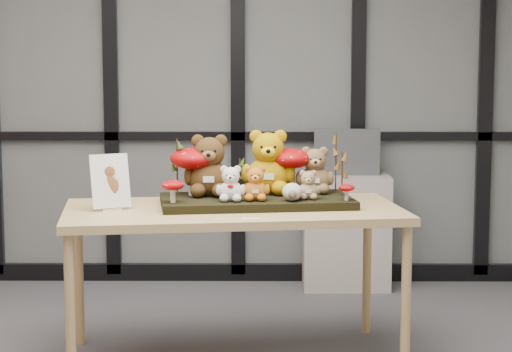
{
  "coord_description": "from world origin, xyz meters",
  "views": [
    {
      "loc": [
        0.62,
        -4.1,
        1.6
      ],
      "look_at": [
        0.59,
        0.65,
        0.99
      ],
      "focal_mm": 65.0,
      "sensor_mm": 36.0,
      "label": 1
    }
  ],
  "objects_px": {
    "display_table": "(233,220)",
    "bear_beige_small": "(308,183)",
    "mushroom_back_left": "(194,169)",
    "monitor": "(347,152)",
    "diorama_tray": "(256,201)",
    "plush_cream_hedgehog": "(292,191)",
    "mushroom_back_right": "(290,168)",
    "sign_holder": "(110,184)",
    "cabinet": "(346,232)",
    "bear_brown_medium": "(210,162)",
    "mushroom_front_left": "(173,190)",
    "mushroom_front_right": "(347,191)",
    "bear_small_yellow": "(255,181)",
    "bear_pooh_yellow": "(268,159)",
    "bear_tan_back": "(315,167)",
    "bear_white_bow": "(231,182)"
  },
  "relations": [
    {
      "from": "display_table",
      "to": "bear_beige_small",
      "type": "height_order",
      "value": "bear_beige_small"
    },
    {
      "from": "mushroom_back_left",
      "to": "monitor",
      "type": "height_order",
      "value": "mushroom_back_left"
    },
    {
      "from": "diorama_tray",
      "to": "bear_beige_small",
      "type": "xyz_separation_m",
      "value": [
        0.27,
        -0.06,
        0.11
      ]
    },
    {
      "from": "plush_cream_hedgehog",
      "to": "mushroom_back_right",
      "type": "bearing_deg",
      "value": 82.32
    },
    {
      "from": "sign_holder",
      "to": "diorama_tray",
      "type": "bearing_deg",
      "value": -15.68
    },
    {
      "from": "cabinet",
      "to": "mushroom_back_right",
      "type": "bearing_deg",
      "value": -108.31
    },
    {
      "from": "bear_brown_medium",
      "to": "sign_holder",
      "type": "relative_size",
      "value": 1.26
    },
    {
      "from": "display_table",
      "to": "mushroom_back_left",
      "type": "bearing_deg",
      "value": 135.33
    },
    {
      "from": "mushroom_back_left",
      "to": "mushroom_front_left",
      "type": "height_order",
      "value": "mushroom_back_left"
    },
    {
      "from": "display_table",
      "to": "mushroom_front_right",
      "type": "bearing_deg",
      "value": -10.21
    },
    {
      "from": "plush_cream_hedgehog",
      "to": "mushroom_back_right",
      "type": "height_order",
      "value": "mushroom_back_right"
    },
    {
      "from": "bear_small_yellow",
      "to": "monitor",
      "type": "distance_m",
      "value": 1.73
    },
    {
      "from": "bear_pooh_yellow",
      "to": "bear_beige_small",
      "type": "bearing_deg",
      "value": -52.97
    },
    {
      "from": "cabinet",
      "to": "mushroom_front_right",
      "type": "bearing_deg",
      "value": -95.26
    },
    {
      "from": "bear_tan_back",
      "to": "mushroom_back_left",
      "type": "relative_size",
      "value": 0.99
    },
    {
      "from": "mushroom_back_left",
      "to": "mushroom_back_right",
      "type": "relative_size",
      "value": 1.05
    },
    {
      "from": "bear_white_bow",
      "to": "monitor",
      "type": "height_order",
      "value": "monitor"
    },
    {
      "from": "bear_pooh_yellow",
      "to": "bear_tan_back",
      "type": "relative_size",
      "value": 1.37
    },
    {
      "from": "bear_white_bow",
      "to": "mushroom_front_right",
      "type": "relative_size",
      "value": 2.16
    },
    {
      "from": "bear_pooh_yellow",
      "to": "bear_small_yellow",
      "type": "distance_m",
      "value": 0.28
    },
    {
      "from": "mushroom_back_left",
      "to": "sign_holder",
      "type": "distance_m",
      "value": 0.48
    },
    {
      "from": "mushroom_back_right",
      "to": "mushroom_front_left",
      "type": "xyz_separation_m",
      "value": [
        -0.61,
        -0.37,
        -0.07
      ]
    },
    {
      "from": "display_table",
      "to": "mushroom_front_right",
      "type": "height_order",
      "value": "mushroom_front_right"
    },
    {
      "from": "mushroom_back_right",
      "to": "cabinet",
      "type": "relative_size",
      "value": 0.34
    },
    {
      "from": "bear_pooh_yellow",
      "to": "display_table",
      "type": "bearing_deg",
      "value": -137.0
    },
    {
      "from": "mushroom_back_left",
      "to": "mushroom_front_left",
      "type": "relative_size",
      "value": 2.2
    },
    {
      "from": "bear_tan_back",
      "to": "mushroom_front_right",
      "type": "xyz_separation_m",
      "value": [
        0.15,
        -0.27,
        -0.09
      ]
    },
    {
      "from": "monitor",
      "to": "bear_small_yellow",
      "type": "bearing_deg",
      "value": -111.04
    },
    {
      "from": "display_table",
      "to": "bear_small_yellow",
      "type": "xyz_separation_m",
      "value": [
        0.12,
        -0.03,
        0.21
      ]
    },
    {
      "from": "monitor",
      "to": "mushroom_back_left",
      "type": "bearing_deg",
      "value": -123.82
    },
    {
      "from": "diorama_tray",
      "to": "mushroom_back_left",
      "type": "relative_size",
      "value": 3.57
    },
    {
      "from": "bear_tan_back",
      "to": "sign_holder",
      "type": "bearing_deg",
      "value": -171.47
    },
    {
      "from": "bear_pooh_yellow",
      "to": "bear_white_bow",
      "type": "distance_m",
      "value": 0.35
    },
    {
      "from": "mushroom_back_right",
      "to": "sign_holder",
      "type": "bearing_deg",
      "value": -160.61
    },
    {
      "from": "cabinet",
      "to": "display_table",
      "type": "bearing_deg",
      "value": -115.19
    },
    {
      "from": "bear_pooh_yellow",
      "to": "bear_tan_back",
      "type": "xyz_separation_m",
      "value": [
        0.26,
        0.02,
        -0.05
      ]
    },
    {
      "from": "sign_holder",
      "to": "cabinet",
      "type": "relative_size",
      "value": 0.36
    },
    {
      "from": "display_table",
      "to": "bear_small_yellow",
      "type": "bearing_deg",
      "value": -20.86
    },
    {
      "from": "mushroom_back_left",
      "to": "display_table",
      "type": "bearing_deg",
      "value": -36.6
    },
    {
      "from": "bear_brown_medium",
      "to": "mushroom_front_left",
      "type": "bearing_deg",
      "value": -132.5
    },
    {
      "from": "bear_brown_medium",
      "to": "mushroom_front_left",
      "type": "relative_size",
      "value": 2.82
    },
    {
      "from": "display_table",
      "to": "plush_cream_hedgehog",
      "type": "xyz_separation_m",
      "value": [
        0.31,
        -0.05,
        0.16
      ]
    },
    {
      "from": "display_table",
      "to": "bear_white_bow",
      "type": "distance_m",
      "value": 0.22
    },
    {
      "from": "bear_brown_medium",
      "to": "mushroom_front_right",
      "type": "distance_m",
      "value": 0.75
    },
    {
      "from": "mushroom_front_right",
      "to": "bear_small_yellow",
      "type": "bearing_deg",
      "value": -179.46
    },
    {
      "from": "bear_pooh_yellow",
      "to": "bear_white_bow",
      "type": "xyz_separation_m",
      "value": [
        -0.19,
        -0.28,
        -0.09
      ]
    },
    {
      "from": "diorama_tray",
      "to": "bear_small_yellow",
      "type": "bearing_deg",
      "value": -100.15
    },
    {
      "from": "bear_tan_back",
      "to": "mushroom_back_right",
      "type": "relative_size",
      "value": 1.04
    },
    {
      "from": "mushroom_back_right",
      "to": "plush_cream_hedgehog",
      "type": "bearing_deg",
      "value": -89.62
    },
    {
      "from": "mushroom_front_right",
      "to": "bear_tan_back",
      "type": "bearing_deg",
      "value": 119.0
    }
  ]
}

